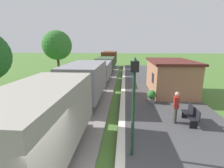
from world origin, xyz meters
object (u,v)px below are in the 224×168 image
object	(u,v)px
lamp_post_near	(134,90)
tree_field_left	(57,45)
bench_near_hut	(191,115)
potted_planter	(151,96)
station_hut	(170,76)
person_waiting	(176,106)
freight_train	(98,70)

from	to	relation	value
lamp_post_near	tree_field_left	xyz separation A→B (m)	(-8.01, 13.13, 1.41)
bench_near_hut	lamp_post_near	size ratio (longest dim) A/B	0.41
potted_planter	tree_field_left	world-z (taller)	tree_field_left
lamp_post_near	station_hut	bearing A→B (deg)	68.17
bench_near_hut	lamp_post_near	world-z (taller)	lamp_post_near
bench_near_hut	person_waiting	size ratio (longest dim) A/B	0.88
bench_near_hut	tree_field_left	bearing A→B (deg)	137.59
tree_field_left	bench_near_hut	bearing A→B (deg)	-42.41
bench_near_hut	person_waiting	bearing A→B (deg)	-178.83
freight_train	person_waiting	world-z (taller)	freight_train
station_hut	lamp_post_near	world-z (taller)	lamp_post_near
bench_near_hut	lamp_post_near	bearing A→B (deg)	-138.20
potted_planter	tree_field_left	xyz separation A→B (m)	(-9.62, 7.18, 3.49)
freight_train	tree_field_left	xyz separation A→B (m)	(-4.77, 0.67, 2.63)
lamp_post_near	freight_train	bearing A→B (deg)	104.54
bench_near_hut	potted_planter	bearing A→B (deg)	117.62
station_hut	person_waiting	size ratio (longest dim) A/B	3.39
person_waiting	potted_planter	size ratio (longest dim) A/B	1.87
potted_planter	person_waiting	bearing A→B (deg)	-75.76
potted_planter	freight_train	bearing A→B (deg)	126.65
station_hut	tree_field_left	world-z (taller)	tree_field_left
station_hut	person_waiting	bearing A→B (deg)	-100.99
freight_train	person_waiting	size ratio (longest dim) A/B	19.06
station_hut	bench_near_hut	xyz separation A→B (m)	(-0.35, -6.03, -0.93)
station_hut	person_waiting	xyz separation A→B (m)	(-1.17, -6.04, -0.47)
potted_planter	lamp_post_near	xyz separation A→B (m)	(-1.61, -5.95, 2.08)
station_hut	bench_near_hut	bearing A→B (deg)	-93.33
bench_near_hut	lamp_post_near	distance (m)	4.79
freight_train	station_hut	world-z (taller)	station_hut
station_hut	tree_field_left	size ratio (longest dim) A/B	0.99
station_hut	potted_planter	size ratio (longest dim) A/B	6.33
freight_train	tree_field_left	distance (m)	5.49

